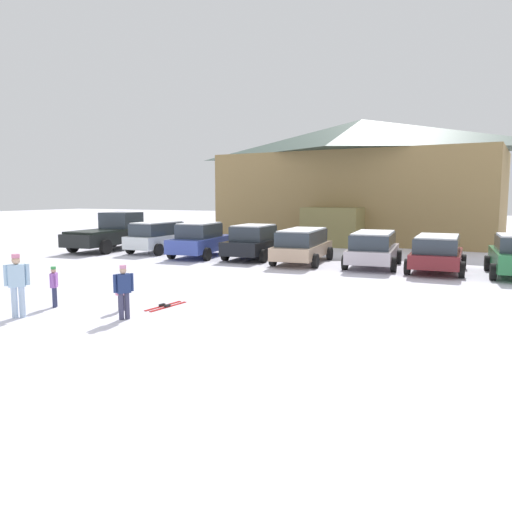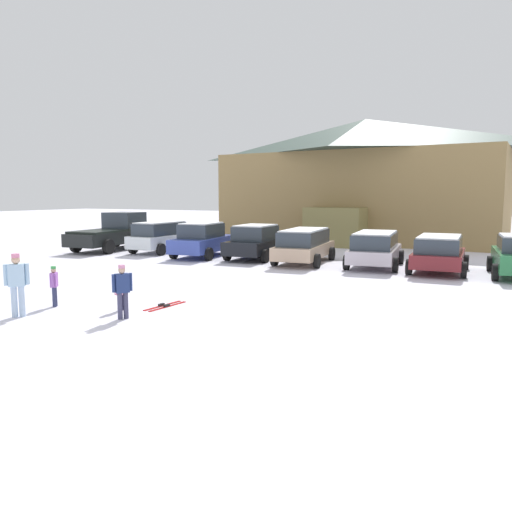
% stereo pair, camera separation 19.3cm
% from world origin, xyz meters
% --- Properties ---
extents(ground, '(160.00, 160.00, 0.00)m').
position_xyz_m(ground, '(0.00, 0.00, 0.00)').
color(ground, silver).
extents(ski_lodge, '(19.59, 11.94, 8.44)m').
position_xyz_m(ski_lodge, '(-0.58, 28.82, 4.27)').
color(ski_lodge, olive).
rests_on(ski_lodge, ground).
extents(parked_white_suv, '(2.13, 4.07, 1.70)m').
position_xyz_m(parked_white_suv, '(-8.47, 15.82, 0.91)').
color(parked_white_suv, silver).
rests_on(parked_white_suv, ground).
extents(parked_blue_hatchback, '(2.54, 4.65, 1.77)m').
position_xyz_m(parked_blue_hatchback, '(-5.27, 15.21, 0.88)').
color(parked_blue_hatchback, '#384AA5').
rests_on(parked_blue_hatchback, ground).
extents(parked_black_sedan, '(2.42, 4.57, 1.70)m').
position_xyz_m(parked_black_sedan, '(-2.46, 15.80, 0.85)').
color(parked_black_sedan, black).
rests_on(parked_black_sedan, ground).
extents(parked_beige_suv, '(2.52, 4.93, 1.60)m').
position_xyz_m(parked_beige_suv, '(0.29, 15.31, 0.87)').
color(parked_beige_suv, tan).
rests_on(parked_beige_suv, ground).
extents(parked_silver_wagon, '(2.58, 4.60, 1.56)m').
position_xyz_m(parked_silver_wagon, '(3.54, 15.56, 0.85)').
color(parked_silver_wagon, '#C0B5BF').
rests_on(parked_silver_wagon, ground).
extents(parked_maroon_van, '(2.38, 4.13, 1.52)m').
position_xyz_m(parked_maroon_van, '(6.26, 15.22, 0.83)').
color(parked_maroon_van, maroon).
rests_on(parked_maroon_van, ground).
extents(pickup_truck, '(2.85, 6.02, 2.15)m').
position_xyz_m(pickup_truck, '(-11.72, 15.77, 1.00)').
color(pickup_truck, black).
rests_on(pickup_truck, ground).
extents(skier_adult_in_blue_parka, '(0.47, 0.47, 1.67)m').
position_xyz_m(skier_adult_in_blue_parka, '(-2.56, 2.19, 0.94)').
color(skier_adult_in_blue_parka, '#A0B8D4').
rests_on(skier_adult_in_blue_parka, ground).
extents(skier_child_in_pink_snowsuit, '(0.21, 0.31, 0.89)m').
position_xyz_m(skier_child_in_pink_snowsuit, '(-0.68, 3.96, 0.50)').
color(skier_child_in_pink_snowsuit, black).
rests_on(skier_child_in_pink_snowsuit, ground).
extents(skier_child_in_purple_jacket, '(0.30, 0.36, 1.16)m').
position_xyz_m(skier_child_in_purple_jacket, '(-2.71, 3.49, 0.66)').
color(skier_child_in_purple_jacket, '#292E4E').
rests_on(skier_child_in_purple_jacket, ground).
extents(skier_teen_in_navy_coat, '(0.35, 0.45, 1.41)m').
position_xyz_m(skier_teen_in_navy_coat, '(0.02, 3.27, 0.79)').
color(skier_teen_in_navy_coat, '#3B3A58').
rests_on(skier_teen_in_navy_coat, ground).
extents(pair_of_skis, '(0.43, 1.51, 0.08)m').
position_xyz_m(pair_of_skis, '(0.10, 4.92, 0.02)').
color(pair_of_skis, red).
rests_on(pair_of_skis, ground).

